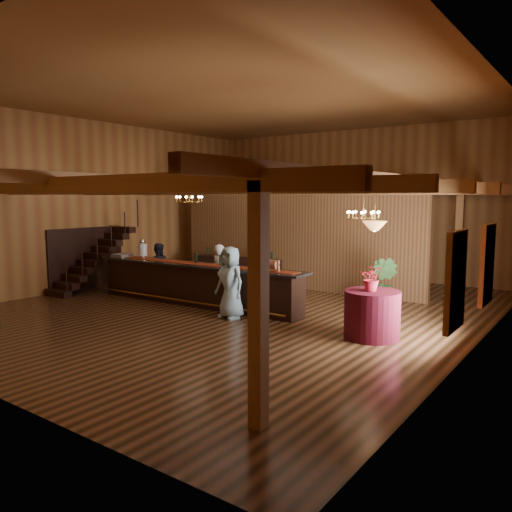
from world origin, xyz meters
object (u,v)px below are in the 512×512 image
Objects in this scene: raffle_drum at (273,265)px; floor_plant at (383,283)px; pendant_lamp at (375,226)px; chandelier_right at (363,214)px; tasting_bar at (196,284)px; staff_second at (158,268)px; beverage_dispenser at (143,249)px; guest at (230,282)px; round_table at (372,314)px; bartender at (220,273)px; chandelier_left at (189,199)px; backbar_shelf at (238,270)px.

raffle_drum is 3.19m from floor_plant.
chandelier_right is at bearing 120.74° from pendant_lamp.
chandelier_right is (4.39, 1.30, 1.99)m from tasting_bar.
tasting_bar is 4.43× the size of staff_second.
guest reaches higher than beverage_dispenser.
guest reaches higher than floor_plant.
round_table is (5.35, -0.31, -0.07)m from tasting_bar.
chandelier_right reaches higher than bartender.
chandelier_left is (-3.39, 0.60, 1.62)m from raffle_drum.
pendant_lamp is at bearing -33.85° from backbar_shelf.
raffle_drum is at bearing 172.80° from round_table.
guest is at bearing -9.78° from beverage_dispenser.
tasting_bar is 2.68m from raffle_drum.
chandelier_left and chandelier_right have the same top height.
bartender is at bearing 145.50° from staff_second.
tasting_bar is 5.36m from round_table.
guest reaches higher than raffle_drum.
chandelier_right is (5.20, 0.66, -0.37)m from chandelier_left.
chandelier_right is at bearing 120.74° from round_table.
beverage_dispenser reaches higher than backbar_shelf.
floor_plant is at bearing 87.09° from chandelier_right.
guest is at bearing -129.47° from floor_plant.
guest reaches higher than backbar_shelf.
staff_second is (-0.06, 0.67, -0.65)m from beverage_dispenser.
tasting_bar is at bearing -38.30° from chandelier_left.
round_table is at bearing -8.78° from chandelier_left.
tasting_bar is at bearing 166.75° from guest.
raffle_drum is 2.91m from round_table.
guest is (1.52, -1.44, 0.07)m from bartender.
round_table is 1.89m from pendant_lamp.
staff_second is (-7.55, 0.96, 0.27)m from round_table.
chandelier_right is at bearing 14.42° from tasting_bar.
tasting_bar is at bearing -163.55° from chandelier_right.
chandelier_right is at bearing -24.96° from backbar_shelf.
tasting_bar reaches higher than backbar_shelf.
guest is at bearing -136.98° from raffle_drum.
tasting_bar is at bearing 176.66° from round_table.
backbar_shelf is 1.94× the size of bartender.
pendant_lamp is at bearing 0.00° from round_table.
tasting_bar is 4.99m from chandelier_right.
pendant_lamp reaches higher than floor_plant.
guest reaches higher than bartender.
beverage_dispenser is at bearing 58.01° from staff_second.
chandelier_left is at bearing 142.98° from staff_second.
chandelier_right is at bearing 11.38° from beverage_dispenser.
chandelier_left is 1.00× the size of chandelier_right.
beverage_dispenser is at bearing -168.62° from chandelier_right.
chandelier_right is at bearing 7.20° from chandelier_left.
floor_plant reaches higher than round_table.
round_table is at bearing 0.00° from pendant_lamp.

